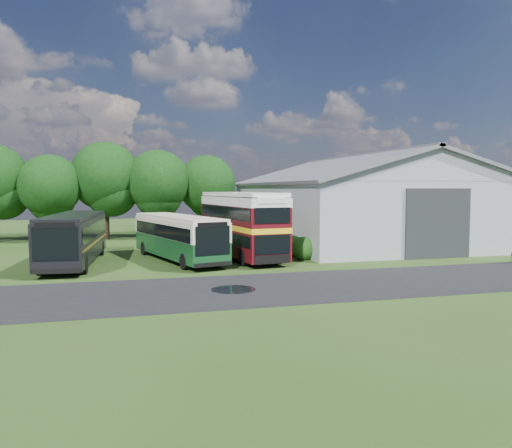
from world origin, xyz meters
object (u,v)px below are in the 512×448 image
object	(u,v)px
bus_maroon_double	(241,225)
bus_dark_single	(74,238)
bus_green_single	(178,237)
storage_shed	(359,197)

from	to	relation	value
bus_maroon_double	bus_dark_single	distance (m)	11.34
bus_green_single	bus_maroon_double	size ratio (longest dim) A/B	1.03
bus_maroon_double	bus_green_single	bearing A→B (deg)	174.72
bus_maroon_double	bus_dark_single	world-z (taller)	bus_maroon_double
bus_green_single	bus_dark_single	xyz separation A→B (m)	(-6.78, 0.15, 0.10)
bus_green_single	bus_maroon_double	xyz separation A→B (m)	(4.54, 0.11, 0.69)
bus_dark_single	bus_green_single	bearing A→B (deg)	3.45
storage_shed	bus_green_single	bearing A→B (deg)	-155.69
storage_shed	bus_maroon_double	distance (m)	15.68
bus_green_single	bus_maroon_double	distance (m)	4.59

